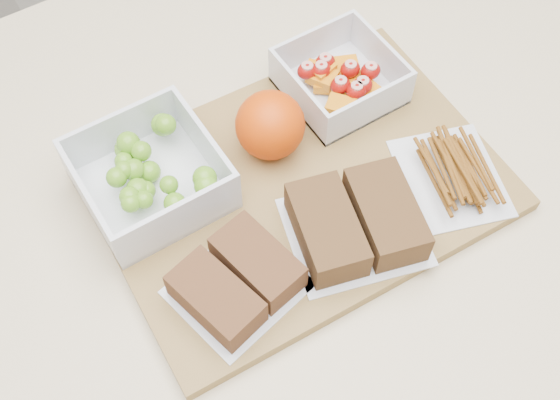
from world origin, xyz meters
The scene contains 8 objects.
counter centered at (0.00, 0.00, 0.45)m, with size 1.20×0.90×0.90m, color beige.
cutting_board centered at (0.03, 0.02, 0.91)m, with size 0.42×0.30×0.02m, color olive.
grape_container centered at (-0.11, 0.09, 0.94)m, with size 0.14×0.14×0.06m.
fruit_container centered at (0.14, 0.10, 0.94)m, with size 0.12×0.12×0.05m.
orange centered at (0.03, 0.07, 0.95)m, with size 0.08×0.08×0.08m, color #DB4205.
sandwich_bag_left centered at (-0.09, -0.06, 0.93)m, with size 0.14×0.13×0.04m.
sandwich_bag_center centered at (0.04, -0.07, 0.94)m, with size 0.17×0.15×0.04m.
pretzel_bag centered at (0.17, -0.07, 0.93)m, with size 0.14×0.15×0.03m.
Camera 1 is at (-0.22, -0.33, 1.55)m, focal length 45.00 mm.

